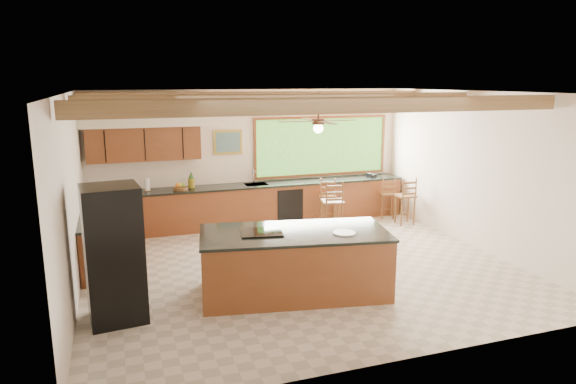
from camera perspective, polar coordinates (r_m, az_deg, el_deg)
name	(u,v)px	position (r m, az deg, el deg)	size (l,w,h in m)	color
ground	(301,267)	(9.06, 1.44, -8.32)	(7.20, 7.20, 0.00)	beige
room_shell	(280,137)	(9.09, -0.93, 6.13)	(7.27, 6.54, 3.02)	white
counter_run	(224,211)	(11.03, -7.11, -2.11)	(7.12, 3.10, 1.28)	brown
island	(294,262)	(7.85, 0.69, -7.82)	(2.99, 1.78, 1.00)	brown
refrigerator	(114,254)	(7.24, -18.77, -6.55)	(0.79, 0.77, 1.86)	black
bar_stool_a	(334,203)	(10.69, 5.10, -1.22)	(0.50, 0.50, 1.19)	brown
bar_stool_b	(328,197)	(11.56, 4.52, -0.50)	(0.50, 0.50, 1.08)	brown
bar_stool_c	(407,197)	(11.78, 13.08, -0.52)	(0.42, 0.42, 1.08)	brown
bar_stool_d	(388,195)	(12.24, 11.07, -0.28)	(0.44, 0.44, 0.97)	brown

